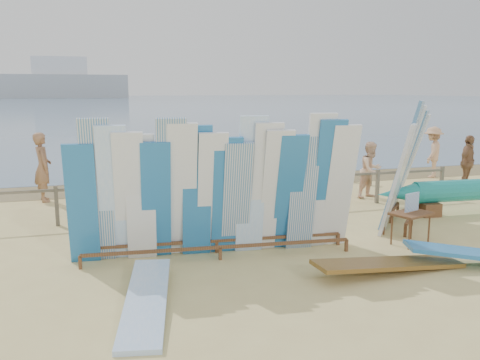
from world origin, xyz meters
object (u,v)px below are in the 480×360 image
object	(u,v)px
beachgoer_6	(251,168)
beachgoer_1	(43,167)
beachgoer_8	(371,170)
beachgoer_5	(222,167)
beach_chair_right	(287,191)
side_surfboard_rack	(404,169)
beachgoer_3	(165,168)
vendor_table	(410,227)
beachgoer_4	(269,164)
stroller	(291,185)
beachgoer_10	(468,163)
flat_board_c	(389,272)
beachgoer_7	(334,154)
beach_chair_left	(206,193)
flat_board_a	(147,306)
beachgoer_extra_0	(433,152)
main_surfboard_rack	(218,194)
beachgoer_11	(86,168)

from	to	relation	value
beachgoer_6	beachgoer_1	bearing A→B (deg)	-91.29
beachgoer_8	beachgoer_5	world-z (taller)	beachgoer_8
beach_chair_right	beachgoer_6	distance (m)	1.29
side_surfboard_rack	beachgoer_6	bearing A→B (deg)	82.21
beachgoer_8	beachgoer_3	distance (m)	5.73
beachgoer_6	beachgoer_8	distance (m)	3.41
vendor_table	beachgoer_4	world-z (taller)	beachgoer_4
beachgoer_3	beachgoer_4	bearing A→B (deg)	-73.34
stroller	beachgoer_3	xyz separation A→B (m)	(-3.24, 1.37, 0.42)
vendor_table	beachgoer_10	bearing A→B (deg)	21.06
side_surfboard_rack	stroller	size ratio (longest dim) A/B	2.83
beach_chair_right	beachgoer_1	xyz separation A→B (m)	(-6.35, 1.63, 0.69)
vendor_table	beachgoer_5	distance (m)	6.20
beachgoer_5	flat_board_c	bearing A→B (deg)	-96.75
beach_chair_right	beachgoer_3	size ratio (longest dim) A/B	0.50
flat_board_c	beachgoer_7	world-z (taller)	beachgoer_7
side_surfboard_rack	beachgoer_4	world-z (taller)	side_surfboard_rack
side_surfboard_rack	stroller	xyz separation A→B (m)	(-1.39, 3.11, -0.85)
flat_board_c	beachgoer_7	size ratio (longest dim) A/B	1.56
beachgoer_10	flat_board_c	bearing A→B (deg)	-168.94
side_surfboard_rack	beachgoer_7	distance (m)	5.72
beach_chair_left	beachgoer_4	bearing A→B (deg)	36.59
side_surfboard_rack	flat_board_a	bearing A→B (deg)	157.02
side_surfboard_rack	beachgoer_10	distance (m)	5.12
flat_board_c	beachgoer_extra_0	distance (m)	10.09
beachgoer_3	beachgoer_7	bearing A→B (deg)	-46.85
main_surfboard_rack	beachgoer_6	bearing A→B (deg)	69.79
beachgoer_11	flat_board_a	bearing A→B (deg)	26.92
main_surfboard_rack	beachgoer_5	distance (m)	5.60
beachgoer_5	beachgoer_extra_0	world-z (taller)	beachgoer_extra_0
main_surfboard_rack	beachgoer_extra_0	distance (m)	10.86
stroller	beachgoer_10	world-z (taller)	beachgoer_10
beachgoer_8	flat_board_a	bearing A→B (deg)	-160.04
beachgoer_4	beachgoer_1	bearing A→B (deg)	-1.48
beach_chair_left	beachgoer_7	distance (m)	5.40
side_surfboard_rack	beachgoer_6	size ratio (longest dim) A/B	1.47
stroller	beachgoer_6	xyz separation A→B (m)	(-1.17, -0.10, 0.55)
beach_chair_left	flat_board_c	bearing A→B (deg)	-48.64
beach_chair_left	beachgoer_10	distance (m)	7.94
main_surfboard_rack	vendor_table	distance (m)	3.85
main_surfboard_rack	beachgoer_10	xyz separation A→B (m)	(8.64, 3.89, -0.33)
beachgoer_1	side_surfboard_rack	bearing A→B (deg)	-134.19
beachgoer_extra_0	beachgoer_1	bearing A→B (deg)	-42.66
beachgoer_4	beachgoer_5	bearing A→B (deg)	-22.12
stroller	beachgoer_11	xyz separation A→B (m)	(-5.33, 1.97, 0.43)
beachgoer_6	beachgoer_11	bearing A→B (deg)	-98.99
flat_board_a	beachgoer_4	distance (m)	7.76
beachgoer_4	beachgoer_8	size ratio (longest dim) A/B	1.17
stroller	beachgoer_5	bearing A→B (deg)	160.38
flat_board_c	stroller	world-z (taller)	stroller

